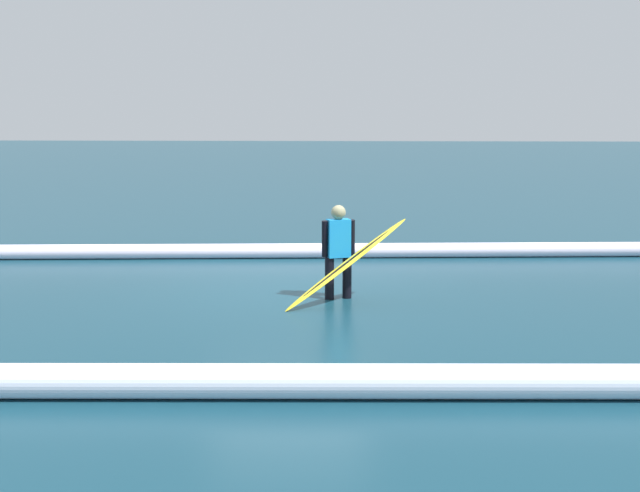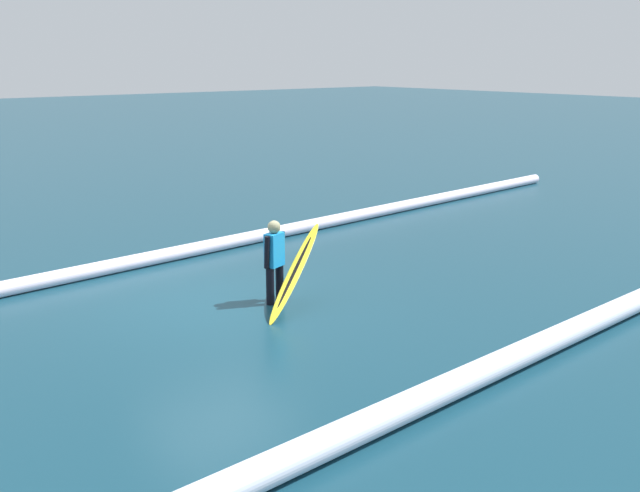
# 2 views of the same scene
# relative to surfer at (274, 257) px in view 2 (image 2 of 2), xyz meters

# --- Properties ---
(ground_plane) EXTENTS (140.30, 140.30, 0.00)m
(ground_plane) POSITION_rel_surfer_xyz_m (0.80, -0.60, -0.80)
(ground_plane) COLOR #123949
(surfer) EXTENTS (0.50, 0.30, 1.43)m
(surfer) POSITION_rel_surfer_xyz_m (0.00, 0.00, 0.00)
(surfer) COLOR black
(surfer) RESTS_ON ground_plane
(surfboard) EXTENTS (1.87, 1.17, 1.25)m
(surfboard) POSITION_rel_surfer_xyz_m (-0.14, 0.39, -0.18)
(surfboard) COLOR yellow
(surfboard) RESTS_ON ground_plane
(wave_crest_foreground) EXTENTS (24.61, 2.17, 0.29)m
(wave_crest_foreground) POSITION_rel_surfer_xyz_m (-1.80, -3.67, -0.65)
(wave_crest_foreground) COLOR white
(wave_crest_foreground) RESTS_ON ground_plane
(wave_crest_midground) EXTENTS (18.38, 1.20, 0.35)m
(wave_crest_midground) POSITION_rel_surfer_xyz_m (-0.13, 4.38, -0.62)
(wave_crest_midground) COLOR white
(wave_crest_midground) RESTS_ON ground_plane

